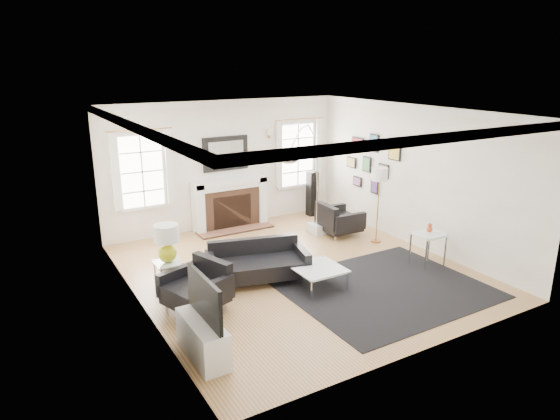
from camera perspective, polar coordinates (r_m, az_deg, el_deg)
floor at (r=8.97m, az=1.91°, el=-6.91°), size 6.00×6.00×0.00m
back_wall at (r=11.09m, az=-6.29°, el=5.20°), size 5.50×0.04×2.80m
front_wall at (r=6.29m, az=16.69°, el=-4.39°), size 5.50×0.04×2.80m
left_wall at (r=7.47m, az=-16.18°, el=-1.03°), size 0.04×6.00×2.80m
right_wall at (r=10.20m, az=15.24°, el=3.69°), size 0.04×6.00×2.80m
ceiling at (r=8.26m, az=2.10°, el=11.19°), size 5.50×6.00×0.02m
crown_molding at (r=8.26m, az=2.09°, el=10.78°), size 5.50×6.00×0.12m
fireplace at (r=11.11m, az=-5.71°, el=0.68°), size 1.70×0.69×1.11m
mantel_mirror at (r=11.01m, az=-6.23°, el=6.43°), size 1.05×0.07×0.75m
window_left at (r=10.44m, az=-15.50°, el=4.29°), size 1.24×0.15×1.62m
window_right at (r=11.89m, az=2.02°, el=6.34°), size 1.24×0.15×1.62m
gallery_wall at (r=11.08m, az=10.43°, el=5.70°), size 0.04×1.73×1.29m
tv_unit at (r=6.48m, az=-8.80°, el=-13.73°), size 0.35×1.00×1.09m
area_rug at (r=8.46m, az=11.94°, el=-8.75°), size 3.15×2.64×0.01m
sofa at (r=8.50m, az=-2.65°, el=-6.12°), size 1.81×1.14×0.55m
armchair_left at (r=7.63m, az=-9.30°, el=-8.78°), size 1.03×1.10×0.60m
armchair_right at (r=10.70m, az=6.59°, el=-1.20°), size 0.82×0.90×0.58m
coffee_table at (r=8.24m, az=4.36°, el=-6.78°), size 0.78×0.78×0.34m
side_table_left at (r=8.31m, az=-12.62°, el=-6.46°), size 0.44×0.44×0.48m
nesting_table at (r=9.39m, az=16.62°, el=-3.28°), size 0.56×0.47×0.62m
gourd_lamp at (r=8.14m, az=-12.82°, el=-3.46°), size 0.39×0.39×0.63m
orange_vase at (r=9.32m, az=16.73°, el=-2.02°), size 0.11×0.11×0.17m
arc_floor_lamp at (r=9.58m, az=2.81°, el=3.28°), size 1.79×1.66×2.54m
stick_floor_lamp at (r=10.14m, az=11.31°, el=3.60°), size 0.32×0.32×1.56m
speaker_tower at (r=11.97m, az=3.68°, el=1.87°), size 0.22×0.22×1.08m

